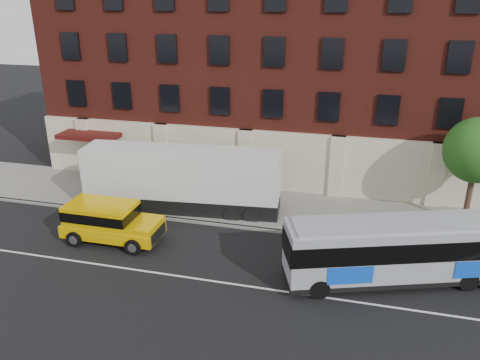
% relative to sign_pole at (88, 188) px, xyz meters
% --- Properties ---
extents(ground, '(120.00, 120.00, 0.00)m').
position_rel_sign_pole_xyz_m(ground, '(8.50, -6.15, -1.45)').
color(ground, black).
rests_on(ground, ground).
extents(sidewalk, '(60.00, 6.00, 0.15)m').
position_rel_sign_pole_xyz_m(sidewalk, '(8.50, 2.85, -1.38)').
color(sidewalk, gray).
rests_on(sidewalk, ground).
extents(kerb, '(60.00, 0.25, 0.15)m').
position_rel_sign_pole_xyz_m(kerb, '(8.50, -0.15, -1.38)').
color(kerb, gray).
rests_on(kerb, ground).
extents(lane_line, '(60.00, 0.12, 0.01)m').
position_rel_sign_pole_xyz_m(lane_line, '(8.50, -5.65, -1.45)').
color(lane_line, silver).
rests_on(lane_line, ground).
extents(building, '(30.00, 12.10, 15.00)m').
position_rel_sign_pole_xyz_m(building, '(8.49, 10.77, 6.13)').
color(building, maroon).
rests_on(building, sidewalk).
extents(sign_pole, '(0.30, 0.20, 2.50)m').
position_rel_sign_pole_xyz_m(sign_pole, '(0.00, 0.00, 0.00)').
color(sign_pole, slate).
rests_on(sign_pole, ground).
extents(street_tree, '(3.60, 3.60, 6.20)m').
position_rel_sign_pole_xyz_m(street_tree, '(22.04, 3.34, 2.96)').
color(street_tree, '#3D291E').
rests_on(street_tree, sidewalk).
extents(city_bus, '(11.26, 5.90, 3.04)m').
position_rel_sign_pole_xyz_m(city_bus, '(18.23, -3.35, 0.23)').
color(city_bus, '#989AA2').
rests_on(city_bus, ground).
extents(yellow_suv, '(5.55, 2.46, 2.12)m').
position_rel_sign_pole_xyz_m(yellow_suv, '(3.09, -3.25, -0.24)').
color(yellow_suv, '#E8AF00').
rests_on(yellow_suv, ground).
extents(shipping_container, '(11.94, 3.51, 3.92)m').
position_rel_sign_pole_xyz_m(shipping_container, '(5.60, 1.34, 0.49)').
color(shipping_container, black).
rests_on(shipping_container, ground).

